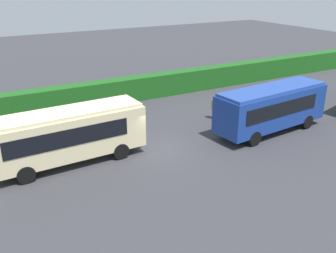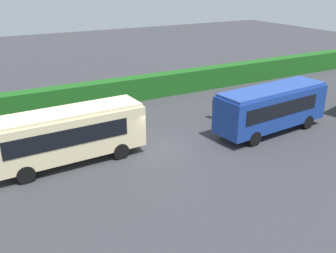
# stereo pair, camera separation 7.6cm
# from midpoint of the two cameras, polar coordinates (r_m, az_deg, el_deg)

# --- Properties ---
(ground_plane) EXTENTS (111.91, 111.91, 0.00)m
(ground_plane) POSITION_cam_midpoint_polar(r_m,az_deg,el_deg) (24.64, -1.84, -3.27)
(ground_plane) COLOR #38383D
(bus_cream) EXTENTS (9.16, 2.79, 3.25)m
(bus_cream) POSITION_cam_midpoint_polar(r_m,az_deg,el_deg) (22.78, -14.78, -1.04)
(bus_cream) COLOR beige
(bus_cream) RESTS_ON ground_plane
(bus_blue) EXTENTS (8.96, 3.20, 3.24)m
(bus_blue) POSITION_cam_midpoint_polar(r_m,az_deg,el_deg) (27.57, 15.10, 2.89)
(bus_blue) COLOR navy
(bus_blue) RESTS_ON ground_plane
(person_left) EXTENTS (0.47, 0.38, 1.81)m
(person_left) POSITION_cam_midpoint_polar(r_m,az_deg,el_deg) (29.49, 6.86, 2.87)
(person_left) COLOR #4C6B47
(person_left) RESTS_ON ground_plane
(hedge_row) EXTENTS (67.96, 1.37, 2.02)m
(hedge_row) POSITION_cam_midpoint_polar(r_m,az_deg,el_deg) (33.07, -10.05, 4.86)
(hedge_row) COLOR #1C5A1A
(hedge_row) RESTS_ON ground_plane
(traffic_cone) EXTENTS (0.36, 0.36, 0.60)m
(traffic_cone) POSITION_cam_midpoint_polar(r_m,az_deg,el_deg) (36.28, 16.68, 4.60)
(traffic_cone) COLOR orange
(traffic_cone) RESTS_ON ground_plane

